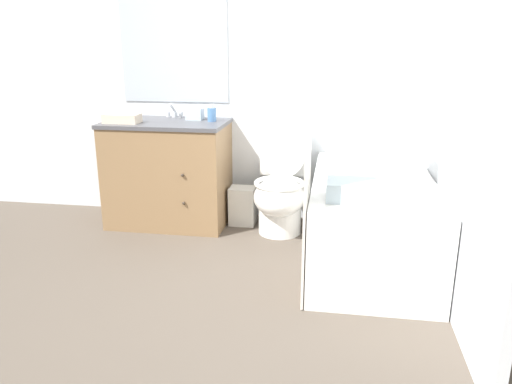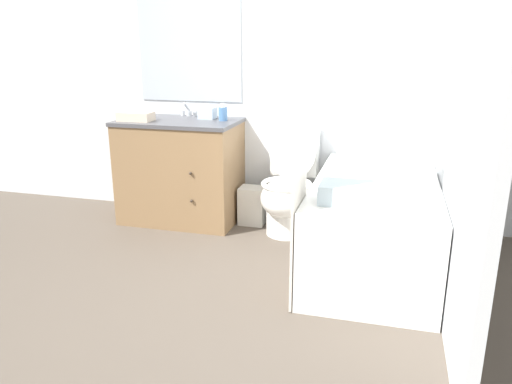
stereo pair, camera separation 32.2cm
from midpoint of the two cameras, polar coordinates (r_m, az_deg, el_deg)
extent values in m
plane|color=brown|center=(2.74, -7.94, -14.90)|extent=(14.00, 14.00, 0.00)
cube|color=silver|center=(4.07, -1.15, 14.21)|extent=(8.00, 0.05, 2.50)
cube|color=#B2BCC6|center=(4.24, -11.65, 16.33)|extent=(0.89, 0.01, 0.93)
cube|color=silver|center=(3.14, 19.15, 12.56)|extent=(0.05, 2.75, 2.50)
cube|color=olive|center=(4.11, -12.17, 1.90)|extent=(0.93, 0.56, 0.81)
cube|color=#4C4C51|center=(4.02, -12.53, 7.67)|extent=(0.95, 0.58, 0.03)
cylinder|color=white|center=(4.03, -12.50, 7.11)|extent=(0.36, 0.36, 0.10)
sphere|color=#382D23|center=(3.75, -10.85, 1.86)|extent=(0.02, 0.02, 0.02)
sphere|color=#382D23|center=(3.81, -10.68, -1.31)|extent=(0.02, 0.02, 0.02)
cylinder|color=silver|center=(4.22, -11.47, 8.63)|extent=(0.04, 0.04, 0.04)
cylinder|color=silver|center=(4.18, -11.73, 9.39)|extent=(0.02, 0.11, 0.09)
cylinder|color=silver|center=(4.24, -12.18, 8.65)|extent=(0.03, 0.03, 0.04)
cylinder|color=silver|center=(4.20, -10.77, 8.66)|extent=(0.03, 0.03, 0.04)
cylinder|color=white|center=(3.88, 0.36, -3.09)|extent=(0.33, 0.33, 0.23)
ellipsoid|color=white|center=(3.76, 0.23, -0.60)|extent=(0.39, 0.46, 0.29)
torus|color=white|center=(3.73, 0.23, 0.96)|extent=(0.38, 0.38, 0.04)
cube|color=white|center=(3.99, 0.96, 4.83)|extent=(0.37, 0.18, 0.38)
ellipsoid|color=white|center=(3.88, 0.72, 4.77)|extent=(0.37, 0.14, 0.43)
cube|color=white|center=(3.41, 10.32, -3.12)|extent=(0.77, 1.53, 0.58)
cube|color=#ACB1B2|center=(3.32, 10.57, 1.47)|extent=(0.65, 1.41, 0.01)
cube|color=silver|center=(2.69, 2.64, 6.22)|extent=(0.02, 0.38, 1.87)
cube|color=silver|center=(4.06, -3.81, -1.62)|extent=(0.21, 0.18, 0.31)
cube|color=silver|center=(4.06, -9.29, 8.78)|extent=(0.13, 0.11, 0.09)
ellipsoid|color=white|center=(4.05, -9.33, 9.57)|extent=(0.06, 0.03, 0.03)
cylinder|color=#4C7AB2|center=(3.95, -7.43, 8.74)|extent=(0.07, 0.07, 0.10)
cylinder|color=silver|center=(3.94, -7.47, 9.71)|extent=(0.04, 0.04, 0.03)
cube|color=beige|center=(4.02, -17.32, 8.02)|extent=(0.27, 0.15, 0.07)
cube|color=silver|center=(2.83, 7.97, 0.16)|extent=(0.31, 0.23, 0.11)
camera|label=1|loc=(0.16, -92.86, -0.86)|focal=35.00mm
camera|label=2|loc=(0.16, 87.14, 0.86)|focal=35.00mm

